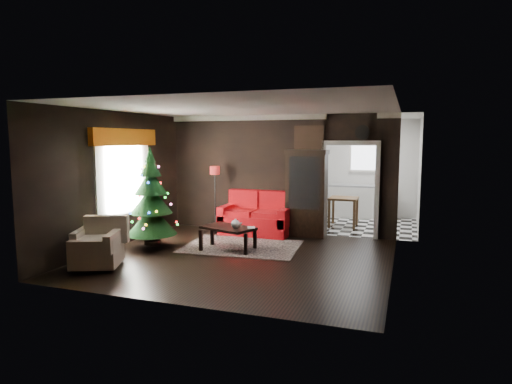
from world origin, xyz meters
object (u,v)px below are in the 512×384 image
(christmas_tree, at_px, (151,198))
(teapot, at_px, (235,224))
(loveseat, at_px, (256,213))
(curio_cabinet, at_px, (306,195))
(kitchen_table, at_px, (343,212))
(armchair, at_px, (97,242))
(wall_clock, at_px, (362,132))
(floor_lamp, at_px, (215,197))
(coffee_table, at_px, (228,238))

(christmas_tree, bearing_deg, teapot, 8.00)
(loveseat, bearing_deg, curio_cabinet, 10.83)
(loveseat, relative_size, kitchen_table, 2.27)
(christmas_tree, bearing_deg, loveseat, 51.15)
(armchair, height_order, teapot, armchair)
(curio_cabinet, distance_m, kitchen_table, 1.67)
(curio_cabinet, distance_m, teapot, 2.20)
(curio_cabinet, relative_size, christmas_tree, 0.98)
(christmas_tree, height_order, kitchen_table, christmas_tree)
(curio_cabinet, bearing_deg, teapot, -116.95)
(armchair, height_order, wall_clock, wall_clock)
(armchair, bearing_deg, loveseat, 41.16)
(floor_lamp, distance_m, teapot, 2.16)
(loveseat, height_order, coffee_table, loveseat)
(coffee_table, xyz_separation_m, wall_clock, (2.39, 1.99, 2.13))
(coffee_table, xyz_separation_m, teapot, (0.21, -0.12, 0.33))
(wall_clock, bearing_deg, kitchen_table, 113.75)
(loveseat, distance_m, armchair, 3.88)
(teapot, xyz_separation_m, wall_clock, (2.18, 2.11, 1.81))
(floor_lamp, xyz_separation_m, christmas_tree, (-0.50, -2.00, 0.22))
(christmas_tree, distance_m, coffee_table, 1.77)
(floor_lamp, distance_m, coffee_table, 2.02)
(armchair, xyz_separation_m, coffee_table, (1.68, 1.89, -0.21))
(wall_clock, bearing_deg, curio_cabinet, -171.47)
(armchair, relative_size, wall_clock, 2.56)
(curio_cabinet, xyz_separation_m, armchair, (-2.87, -3.70, -0.49))
(loveseat, bearing_deg, teapot, -84.41)
(loveseat, relative_size, christmas_tree, 0.88)
(loveseat, relative_size, teapot, 8.67)
(armchair, bearing_deg, coffee_table, 25.83)
(floor_lamp, relative_size, kitchen_table, 2.01)
(loveseat, height_order, wall_clock, wall_clock)
(curio_cabinet, distance_m, coffee_table, 2.28)
(curio_cabinet, relative_size, coffee_table, 1.83)
(floor_lamp, distance_m, christmas_tree, 2.07)
(armchair, xyz_separation_m, teapot, (1.88, 1.77, 0.11))
(floor_lamp, relative_size, coffee_table, 1.45)
(wall_clock, bearing_deg, armchair, -136.36)
(loveseat, xyz_separation_m, coffee_table, (-0.04, -1.59, -0.25))
(loveseat, distance_m, floor_lamp, 1.12)
(armchair, relative_size, kitchen_table, 1.09)
(coffee_table, height_order, teapot, teapot)
(loveseat, xyz_separation_m, curio_cabinet, (1.15, 0.22, 0.45))
(curio_cabinet, bearing_deg, christmas_tree, -141.39)
(coffee_table, bearing_deg, wall_clock, 39.78)
(floor_lamp, relative_size, wall_clock, 4.71)
(armchair, distance_m, coffee_table, 2.53)
(kitchen_table, bearing_deg, curio_cabinet, -114.44)
(armchair, bearing_deg, floor_lamp, 57.05)
(floor_lamp, height_order, kitchen_table, floor_lamp)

